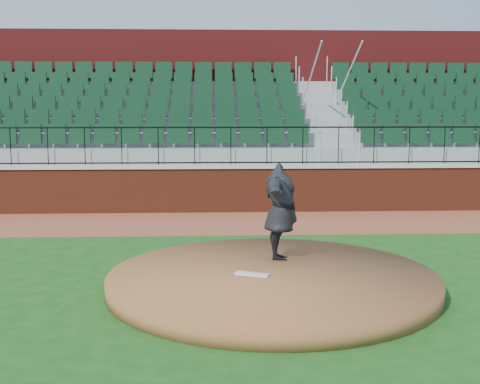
% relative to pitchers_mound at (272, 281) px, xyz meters
% --- Properties ---
extents(ground, '(90.00, 90.00, 0.00)m').
position_rel_pitchers_mound_xyz_m(ground, '(-0.43, 0.27, -0.12)').
color(ground, '#174B15').
rests_on(ground, ground).
extents(warning_track, '(34.00, 3.20, 0.01)m').
position_rel_pitchers_mound_xyz_m(warning_track, '(-0.43, 5.67, -0.12)').
color(warning_track, brown).
rests_on(warning_track, ground).
extents(field_wall, '(34.00, 0.35, 1.20)m').
position_rel_pitchers_mound_xyz_m(field_wall, '(-0.43, 7.27, 0.47)').
color(field_wall, maroon).
rests_on(field_wall, ground).
extents(wall_cap, '(34.00, 0.45, 0.10)m').
position_rel_pitchers_mound_xyz_m(wall_cap, '(-0.43, 7.27, 1.12)').
color(wall_cap, '#B7B7B7').
rests_on(wall_cap, field_wall).
extents(wall_railing, '(34.00, 0.05, 1.00)m').
position_rel_pitchers_mound_xyz_m(wall_railing, '(-0.43, 7.27, 1.67)').
color(wall_railing, black).
rests_on(wall_railing, wall_cap).
extents(seating_stands, '(34.00, 5.10, 4.60)m').
position_rel_pitchers_mound_xyz_m(seating_stands, '(-0.43, 9.99, 2.18)').
color(seating_stands, gray).
rests_on(seating_stands, ground).
extents(concourse_wall, '(34.00, 0.50, 5.50)m').
position_rel_pitchers_mound_xyz_m(concourse_wall, '(-0.43, 12.79, 2.62)').
color(concourse_wall, maroon).
rests_on(concourse_wall, ground).
extents(pitchers_mound, '(5.18, 5.18, 0.25)m').
position_rel_pitchers_mound_xyz_m(pitchers_mound, '(0.00, 0.00, 0.00)').
color(pitchers_mound, brown).
rests_on(pitchers_mound, ground).
extents(pitching_rubber, '(0.54, 0.33, 0.04)m').
position_rel_pitchers_mound_xyz_m(pitching_rubber, '(-0.33, -0.11, 0.14)').
color(pitching_rubber, silver).
rests_on(pitching_rubber, pitchers_mound).
extents(pitcher, '(0.80, 2.09, 1.66)m').
position_rel_pitchers_mound_xyz_m(pitcher, '(0.22, 0.91, 0.95)').
color(pitcher, black).
rests_on(pitcher, pitchers_mound).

